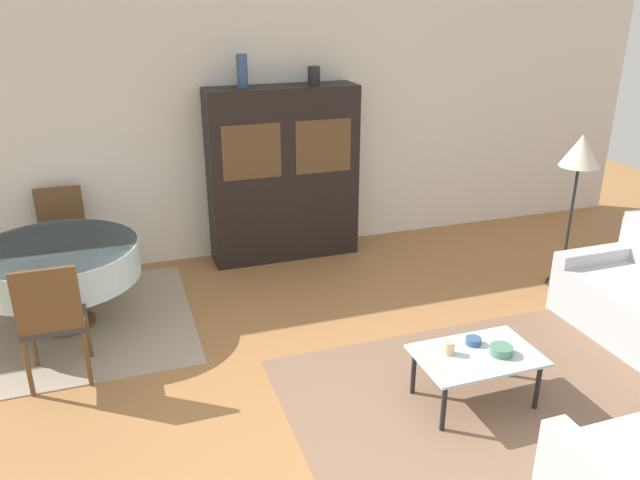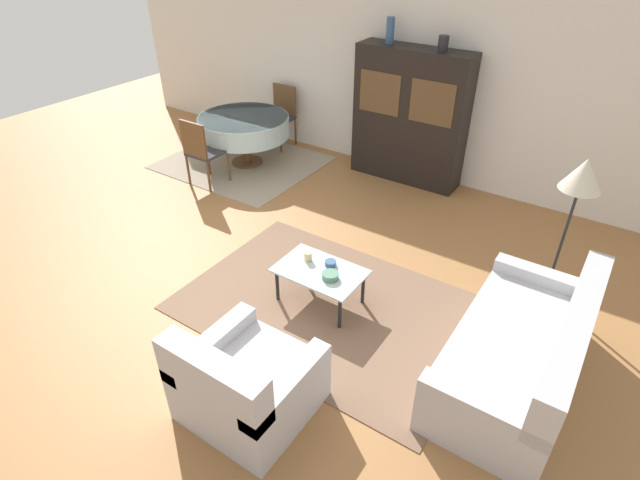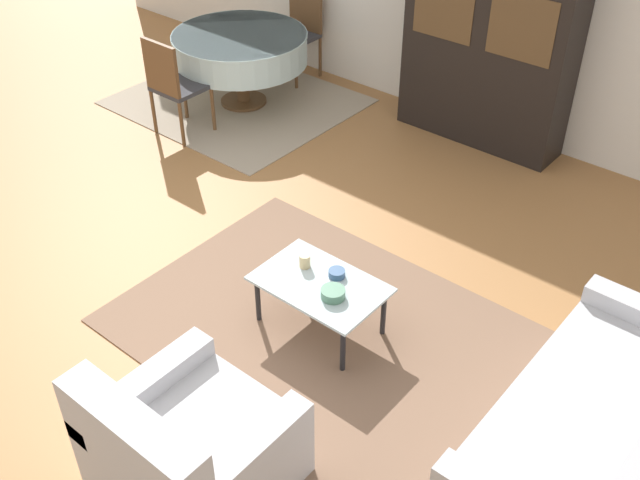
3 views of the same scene
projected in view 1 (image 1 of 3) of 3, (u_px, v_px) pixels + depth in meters
The scene contains 15 objects.
ground_plane at pixel (362, 462), 3.91m from camera, with size 14.00×14.00×0.00m, color #9E6B3D.
wall_back at pixel (234, 133), 6.60m from camera, with size 10.00×0.06×2.70m.
area_rug at pixel (488, 399), 4.52m from camera, with size 2.88×2.00×0.01m.
dining_rug at pixel (59, 328), 5.47m from camera, with size 2.28×1.97×0.01m.
coffee_table at pixel (477, 359), 4.37m from camera, with size 0.86×0.56×0.39m.
display_cabinet at pixel (283, 174), 6.66m from camera, with size 1.59×0.43×1.86m.
dining_table at pixel (57, 263), 5.29m from camera, with size 1.37×1.37×0.75m.
dining_chair_near at pixel (52, 316), 4.52m from camera, with size 0.44×0.44×0.97m.
dining_chair_far at pixel (62, 232), 6.10m from camera, with size 0.44×0.44×0.97m.
floor_lamp at pixel (580, 158), 5.81m from camera, with size 0.37×0.37×1.53m.
cup at pixel (449, 348), 4.33m from camera, with size 0.08×0.08×0.10m.
bowl at pixel (501, 350), 4.34m from camera, with size 0.16×0.16×0.06m.
bowl_small at pixel (473, 341), 4.46m from camera, with size 0.11×0.11×0.05m.
vase_tall at pixel (242, 71), 6.14m from camera, with size 0.11×0.11×0.33m.
vase_short at pixel (314, 75), 6.39m from camera, with size 0.13×0.13×0.18m.
Camera 1 is at (-1.25, -2.86, 2.75)m, focal length 35.00 mm.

